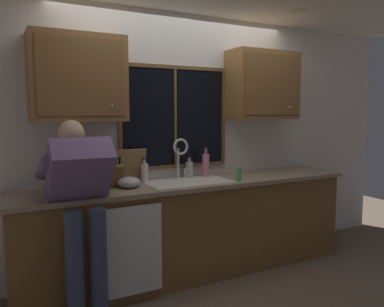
{
  "coord_description": "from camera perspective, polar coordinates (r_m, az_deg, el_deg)",
  "views": [
    {
      "loc": [
        -1.69,
        -3.47,
        1.59
      ],
      "look_at": [
        -0.01,
        -0.3,
        1.19
      ],
      "focal_mm": 35.67,
      "sensor_mm": 36.0,
      "label": 1
    }
  ],
  "objects": [
    {
      "name": "window_frame_right",
      "position": [
        4.1,
        4.68,
        5.47
      ],
      "size": [
        0.03,
        0.02,
        0.95
      ],
      "primitive_type": "cube",
      "color": "brown"
    },
    {
      "name": "bottle_green_glass",
      "position": [
        3.89,
        2.07,
        -1.64
      ],
      "size": [
        0.07,
        0.07,
        0.3
      ],
      "color": "pink",
      "rests_on": "countertop"
    },
    {
      "name": "back_wall",
      "position": [
        3.93,
        -2.34,
        1.8
      ],
      "size": [
        5.69,
        0.12,
        2.55
      ],
      "primitive_type": "cube",
      "color": "silver",
      "rests_on": "floor"
    },
    {
      "name": "bottle_amber_small",
      "position": [
        3.85,
        -0.4,
        -2.33
      ],
      "size": [
        0.07,
        0.07,
        0.21
      ],
      "color": "#B7B7BC",
      "rests_on": "countertop"
    },
    {
      "name": "soap_dispenser",
      "position": [
        3.68,
        6.93,
        -3.0
      ],
      "size": [
        0.06,
        0.07,
        0.19
      ],
      "color": "#59A566",
      "rests_on": "countertop"
    },
    {
      "name": "faucet",
      "position": [
        3.76,
        -1.74,
        0.04
      ],
      "size": [
        0.18,
        0.09,
        0.4
      ],
      "color": "silver",
      "rests_on": "countertop"
    },
    {
      "name": "cutting_board",
      "position": [
        3.61,
        -9.23,
        -1.84
      ],
      "size": [
        0.3,
        0.09,
        0.32
      ],
      "primitive_type": "cube",
      "rotation": [
        0.21,
        0.0,
        0.0
      ],
      "color": "#997047",
      "rests_on": "countertop"
    },
    {
      "name": "window_frame_left",
      "position": [
        3.62,
        -10.72,
        5.27
      ],
      "size": [
        0.03,
        0.02,
        0.95
      ],
      "primitive_type": "cube",
      "color": "brown"
    },
    {
      "name": "sink",
      "position": [
        3.65,
        -0.58,
        -5.73
      ],
      "size": [
        0.8,
        0.46,
        0.21
      ],
      "color": "white",
      "rests_on": "lower_cabinet_run"
    },
    {
      "name": "window_glass",
      "position": [
        3.83,
        -2.6,
        5.42
      ],
      "size": [
        1.1,
        0.02,
        0.95
      ],
      "primitive_type": "cube",
      "color": "black"
    },
    {
      "name": "knife_block",
      "position": [
        3.41,
        -11.54,
        -3.19
      ],
      "size": [
        0.12,
        0.18,
        0.32
      ],
      "color": "brown",
      "rests_on": "countertop"
    },
    {
      "name": "window_frame_bottom",
      "position": [
        3.86,
        -2.5,
        -1.9
      ],
      "size": [
        1.17,
        0.02,
        0.04
      ],
      "primitive_type": "cube",
      "color": "brown"
    },
    {
      "name": "upper_cabinet_left",
      "position": [
        3.38,
        -16.68,
        10.73
      ],
      "size": [
        0.78,
        0.36,
        0.72
      ],
      "color": "olive"
    },
    {
      "name": "dishwasher_front",
      "position": [
        3.21,
        -9.7,
        -14.3
      ],
      "size": [
        0.6,
        0.02,
        0.74
      ],
      "primitive_type": "cube",
      "color": "white"
    },
    {
      "name": "ceiling_downlight_right",
      "position": [
        4.04,
        15.56,
        19.83
      ],
      "size": [
        0.14,
        0.14,
        0.01
      ],
      "primitive_type": "cylinder",
      "color": "#FFEAB2"
    },
    {
      "name": "mixing_bowl",
      "position": [
        3.39,
        -9.39,
        -4.28
      ],
      "size": [
        0.2,
        0.2,
        0.1
      ],
      "primitive_type": "ellipsoid",
      "color": "#B7B7BC",
      "rests_on": "countertop"
    },
    {
      "name": "window_mullion_center",
      "position": [
        3.82,
        -2.52,
        5.42
      ],
      "size": [
        0.02,
        0.02,
        0.95
      ],
      "primitive_type": "cube",
      "color": "brown"
    },
    {
      "name": "countertop",
      "position": [
        3.65,
        0.21,
        -4.49
      ],
      "size": [
        3.35,
        0.62,
        0.04
      ],
      "primitive_type": "cube",
      "color": "gray",
      "rests_on": "lower_cabinet_run"
    },
    {
      "name": "person_standing",
      "position": [
        3.01,
        -16.4,
        -6.22
      ],
      "size": [
        0.53,
        0.71,
        1.52
      ],
      "color": "#384260",
      "rests_on": "floor"
    },
    {
      "name": "upper_cabinet_right",
      "position": [
        4.22,
        10.52,
        9.96
      ],
      "size": [
        0.78,
        0.36,
        0.72
      ],
      "color": "olive"
    },
    {
      "name": "lower_cabinet_run",
      "position": [
        3.78,
        0.06,
        -11.3
      ],
      "size": [
        3.29,
        0.58,
        0.88
      ],
      "primitive_type": "cube",
      "color": "brown",
      "rests_on": "floor"
    },
    {
      "name": "window_frame_top",
      "position": [
        3.85,
        -2.57,
        12.77
      ],
      "size": [
        1.17,
        0.02,
        0.04
      ],
      "primitive_type": "cube",
      "color": "brown"
    },
    {
      "name": "bottle_tall_clear",
      "position": [
        3.62,
        -7.13,
        -2.79
      ],
      "size": [
        0.07,
        0.07,
        0.23
      ],
      "color": "silver",
      "rests_on": "countertop"
    }
  ]
}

